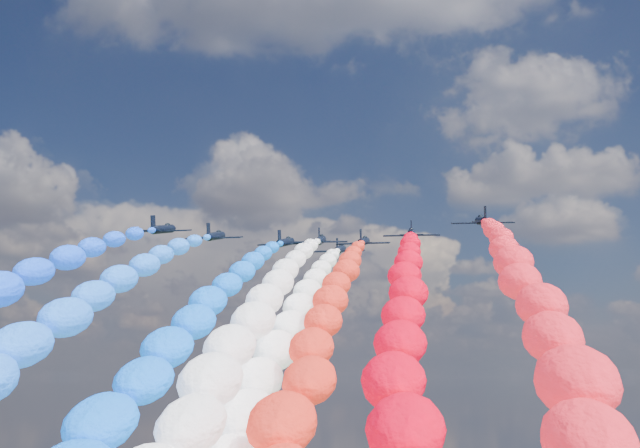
# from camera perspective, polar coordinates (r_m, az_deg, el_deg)

# --- Properties ---
(jet_0) EXTENTS (10.04, 13.56, 5.52)m
(jet_0) POSITION_cam_1_polar(r_m,az_deg,el_deg) (136.58, -11.21, -0.37)
(jet_0) COLOR black
(jet_1) EXTENTS (9.70, 13.32, 5.52)m
(jet_1) POSITION_cam_1_polar(r_m,az_deg,el_deg) (141.66, -7.51, -0.86)
(jet_1) COLOR black
(trail_1) EXTENTS (5.89, 103.14, 43.30)m
(trail_1) POSITION_cam_1_polar(r_m,az_deg,el_deg) (88.66, -16.94, -7.44)
(trail_1) COLOR blue
(jet_2) EXTENTS (10.50, 13.88, 5.52)m
(jet_2) POSITION_cam_1_polar(r_m,az_deg,el_deg) (147.04, -2.49, -1.32)
(jet_2) COLOR black
(trail_2) EXTENTS (5.89, 103.14, 43.30)m
(trail_2) POSITION_cam_1_polar(r_m,az_deg,el_deg) (92.40, -8.48, -7.92)
(trail_2) COLOR blue
(jet_3) EXTENTS (10.51, 13.89, 5.52)m
(jet_3) POSITION_cam_1_polar(r_m,az_deg,el_deg) (144.66, 0.07, -1.17)
(jet_3) COLOR black
(trail_3) EXTENTS (5.89, 103.14, 43.30)m
(trail_3) POSITION_cam_1_polar(r_m,az_deg,el_deg) (89.42, -4.49, -7.90)
(trail_3) COLOR white
(jet_4) EXTENTS (9.79, 13.38, 5.52)m
(jet_4) POSITION_cam_1_polar(r_m,az_deg,el_deg) (155.19, 1.44, -1.83)
(jet_4) COLOR black
(trail_4) EXTENTS (5.89, 103.14, 43.30)m
(trail_4) POSITION_cam_1_polar(r_m,az_deg,el_deg) (99.81, -1.85, -8.24)
(trail_4) COLOR white
(jet_5) EXTENTS (10.10, 13.61, 5.52)m
(jet_5) POSITION_cam_1_polar(r_m,az_deg,el_deg) (146.47, 3.14, -1.27)
(jet_5) COLOR black
(trail_5) EXTENTS (5.89, 103.14, 43.30)m
(trail_5) POSITION_cam_1_polar(r_m,az_deg,el_deg) (90.76, 0.60, -7.98)
(trail_5) COLOR red
(jet_6) EXTENTS (9.88, 13.45, 5.52)m
(jet_6) POSITION_cam_1_polar(r_m,az_deg,el_deg) (138.93, 6.57, -0.69)
(jet_6) COLOR black
(trail_6) EXTENTS (5.89, 103.14, 43.30)m
(trail_6) POSITION_cam_1_polar(r_m,az_deg,el_deg) (82.88, 6.14, -7.64)
(trail_6) COLOR red
(jet_7) EXTENTS (10.19, 13.67, 5.52)m
(jet_7) POSITION_cam_1_polar(r_m,az_deg,el_deg) (129.53, 11.54, 0.21)
(jet_7) COLOR black
(trail_7) EXTENTS (5.89, 103.14, 43.30)m
(trail_7) POSITION_cam_1_polar(r_m,az_deg,el_deg) (73.58, 14.93, -6.93)
(trail_7) COLOR red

